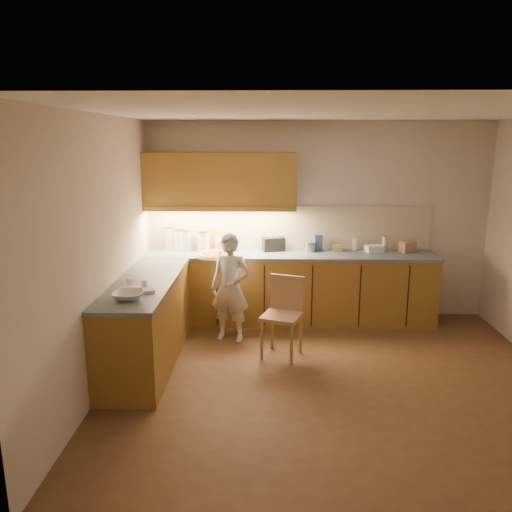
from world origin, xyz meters
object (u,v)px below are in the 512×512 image
wooden_chair (284,310)px  toaster (274,244)px  pizza_on_board (216,255)px  oil_jug (219,239)px  child (230,288)px

wooden_chair → toaster: toaster is taller
pizza_on_board → wooden_chair: (0.83, -0.86, -0.43)m
pizza_on_board → oil_jug: size_ratio=1.62×
pizza_on_board → child: 0.58m
child → oil_jug: 0.97m
pizza_on_board → wooden_chair: size_ratio=0.59×
child → wooden_chair: size_ratio=1.46×
pizza_on_board → toaster: pizza_on_board is taller
pizza_on_board → child: bearing=-65.5°
pizza_on_board → toaster: size_ratio=1.66×
child → oil_jug: bearing=117.3°
oil_jug → toaster: oil_jug is taller
pizza_on_board → oil_jug: bearing=90.7°
oil_jug → child: bearing=-76.1°
pizza_on_board → child: (0.21, -0.45, -0.30)m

